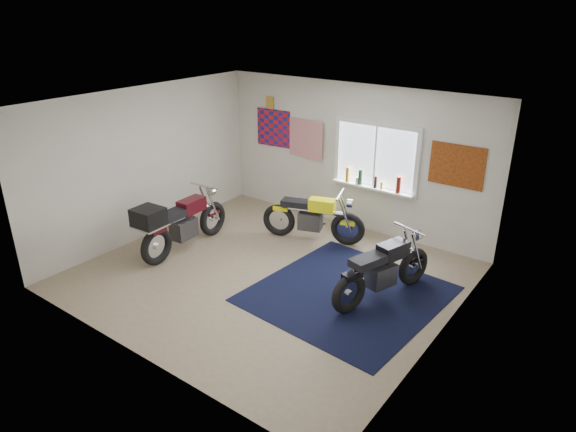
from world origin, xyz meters
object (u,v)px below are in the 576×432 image
Objects in this scene: navy_rug at (348,294)px; maroon_tourer at (178,223)px; yellow_triumph at (312,218)px.

navy_rug is 3.13m from maroon_tourer.
yellow_triumph reaches higher than navy_rug.
navy_rug is 1.98m from yellow_triumph.
maroon_tourer is at bearing -170.61° from navy_rug.
maroon_tourer is (-3.04, -0.50, 0.53)m from navy_rug.
navy_rug is at bearing -58.74° from yellow_triumph.
maroon_tourer reaches higher than navy_rug.
navy_rug is at bearing -83.62° from maroon_tourer.
yellow_triumph is 0.91× the size of maroon_tourer.
maroon_tourer reaches higher than yellow_triumph.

